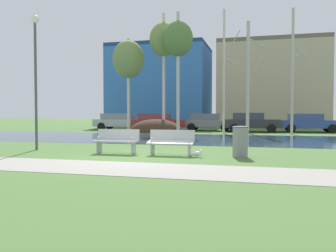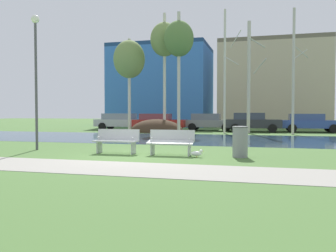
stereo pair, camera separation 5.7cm
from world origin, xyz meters
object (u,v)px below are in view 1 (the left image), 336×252
object	(u,v)px
parked_hatch_third_grey	(208,122)
seagull	(197,153)
bench_left	(117,140)
streetlamp	(35,60)
parked_suv_fifth_blue	(308,122)
parked_van_nearest_silver	(122,121)
parked_wagon_fourth_dark	(252,122)
trash_bin	(240,141)
parked_sedan_second_red	(158,122)
bench_right	(171,142)

from	to	relation	value
parked_hatch_third_grey	seagull	bearing A→B (deg)	-83.11
bench_left	streetlamp	bearing A→B (deg)	174.52
parked_hatch_third_grey	parked_suv_fifth_blue	bearing A→B (deg)	-1.19
parked_van_nearest_silver	parked_wagon_fourth_dark	bearing A→B (deg)	-0.09
bench_left	trash_bin	xyz separation A→B (m)	(4.38, 0.03, 0.06)
streetlamp	parked_van_nearest_silver	distance (m)	16.16
bench_left	parked_sedan_second_red	xyz separation A→B (m)	(-3.05, 15.79, 0.27)
bench_left	parked_van_nearest_silver	bearing A→B (deg)	111.51
parked_suv_fifth_blue	parked_hatch_third_grey	bearing A→B (deg)	178.81
bench_left	seagull	xyz separation A→B (m)	(3.00, -0.36, -0.34)
seagull	parked_hatch_third_grey	world-z (taller)	parked_hatch_third_grey
parked_wagon_fourth_dark	parked_sedan_second_red	bearing A→B (deg)	-178.42
bench_right	parked_sedan_second_red	world-z (taller)	parked_sedan_second_red
trash_bin	bench_right	bearing A→B (deg)	-179.26
parked_wagon_fourth_dark	parked_suv_fifth_blue	distance (m)	4.22
parked_van_nearest_silver	streetlamp	bearing A→B (deg)	-80.00
parked_wagon_fourth_dark	bench_left	bearing A→B (deg)	-105.42
bench_left	parked_sedan_second_red	bearing A→B (deg)	100.92
parked_hatch_third_grey	parked_suv_fifth_blue	xyz separation A→B (m)	(7.66, -0.16, -0.00)
parked_van_nearest_silver	parked_sedan_second_red	bearing A→B (deg)	-3.91
streetlamp	bench_right	bearing A→B (deg)	-3.49
bench_left	bench_right	xyz separation A→B (m)	(2.03, 0.00, 0.00)
seagull	parked_hatch_third_grey	xyz separation A→B (m)	(-2.07, 17.13, 0.61)
parked_hatch_third_grey	bench_left	bearing A→B (deg)	-93.19
bench_left	streetlamp	distance (m)	4.70
parked_wagon_fourth_dark	bench_right	bearing A→B (deg)	-98.47
parked_sedan_second_red	parked_hatch_third_grey	size ratio (longest dim) A/B	1.06
parked_hatch_third_grey	streetlamp	bearing A→B (deg)	-105.26
bench_left	parked_hatch_third_grey	size ratio (longest dim) A/B	0.40
streetlamp	parked_wagon_fourth_dark	size ratio (longest dim) A/B	1.28
parked_hatch_third_grey	parked_van_nearest_silver	bearing A→B (deg)	-174.08
trash_bin	parked_sedan_second_red	size ratio (longest dim) A/B	0.24
streetlamp	parked_wagon_fourth_dark	bearing A→B (deg)	63.05
parked_van_nearest_silver	parked_suv_fifth_blue	world-z (taller)	parked_van_nearest_silver
streetlamp	parked_van_nearest_silver	size ratio (longest dim) A/B	1.11
bench_right	parked_suv_fifth_blue	bearing A→B (deg)	68.43
bench_right	parked_van_nearest_silver	xyz separation A→B (m)	(-8.34, 16.01, 0.28)
bench_left	seagull	bearing A→B (deg)	-6.86
bench_right	parked_wagon_fourth_dark	xyz separation A→B (m)	(2.38, 16.00, 0.30)
seagull	parked_suv_fifth_blue	size ratio (longest dim) A/B	0.10
trash_bin	seagull	distance (m)	1.48
bench_right	parked_hatch_third_grey	distance (m)	16.80
trash_bin	parked_wagon_fourth_dark	distance (m)	15.97
seagull	parked_van_nearest_silver	distance (m)	18.85
trash_bin	bench_left	bearing A→B (deg)	-179.60
bench_right	parked_sedan_second_red	bearing A→B (deg)	107.82
bench_right	parked_hatch_third_grey	world-z (taller)	parked_hatch_third_grey
parked_hatch_third_grey	parked_wagon_fourth_dark	xyz separation A→B (m)	(3.48, -0.77, 0.03)
streetlamp	parked_hatch_third_grey	world-z (taller)	streetlamp
streetlamp	parked_van_nearest_silver	bearing A→B (deg)	100.00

